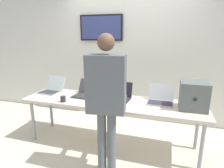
{
  "coord_description": "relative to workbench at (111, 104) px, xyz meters",
  "views": [
    {
      "loc": [
        0.82,
        -2.61,
        1.73
      ],
      "look_at": [
        -0.05,
        0.2,
        0.95
      ],
      "focal_mm": 30.46,
      "sensor_mm": 36.0,
      "label": 1
    }
  ],
  "objects": [
    {
      "name": "laptop_station_0",
      "position": [
        -1.14,
        0.14,
        0.11
      ],
      "size": [
        0.37,
        0.42,
        0.25
      ],
      "color": "#A8B6B6",
      "rests_on": "workbench"
    },
    {
      "name": "coffee_mug",
      "position": [
        -0.68,
        -0.25,
        0.09
      ],
      "size": [
        0.08,
        0.08,
        0.09
      ],
      "color": "#2D2532",
      "rests_on": "workbench"
    },
    {
      "name": "workbench",
      "position": [
        0.0,
        0.0,
        0.0
      ],
      "size": [
        2.76,
        0.7,
        0.74
      ],
      "color": "beige",
      "rests_on": "ground"
    },
    {
      "name": "person",
      "position": [
        0.13,
        -0.62,
        0.37
      ],
      "size": [
        0.49,
        0.63,
        1.74
      ],
      "color": "#55595E",
      "rests_on": "ground"
    },
    {
      "name": "laptop_station_1",
      "position": [
        -0.5,
        0.12,
        0.11
      ],
      "size": [
        0.33,
        0.39,
        0.25
      ],
      "color": "#3C383D",
      "rests_on": "workbench"
    },
    {
      "name": "back_wall",
      "position": [
        -0.01,
        1.13,
        0.58
      ],
      "size": [
        8.0,
        0.11,
        2.5
      ],
      "color": "silver",
      "rests_on": "ground"
    },
    {
      "name": "laptop_station_2",
      "position": [
        0.11,
        0.13,
        0.11
      ],
      "size": [
        0.35,
        0.32,
        0.25
      ],
      "color": "#271E2A",
      "rests_on": "workbench"
    },
    {
      "name": "laptop_station_3",
      "position": [
        0.72,
        0.15,
        0.11
      ],
      "size": [
        0.38,
        0.37,
        0.25
      ],
      "color": "#ADB0B3",
      "rests_on": "workbench"
    },
    {
      "name": "ground",
      "position": [
        0.0,
        0.0,
        -0.71
      ],
      "size": [
        8.0,
        8.0,
        0.04
      ],
      "primitive_type": "cube",
      "color": "beige"
    },
    {
      "name": "paper_sheet",
      "position": [
        0.46,
        -0.17,
        0.05
      ],
      "size": [
        0.25,
        0.32,
        0.0
      ],
      "color": "white",
      "rests_on": "workbench"
    },
    {
      "name": "equipment_box",
      "position": [
        1.15,
        0.02,
        0.24
      ],
      "size": [
        0.36,
        0.33,
        0.38
      ],
      "color": "#58615F",
      "rests_on": "workbench"
    }
  ]
}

